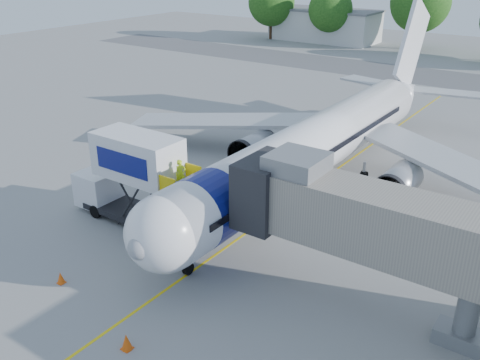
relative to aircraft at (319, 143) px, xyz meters
The scene contains 12 objects.
ground 5.07m from the aircraft, 90.00° to the right, with size 160.00×160.00×0.00m, color gray.
guidance_line 5.06m from the aircraft, 90.00° to the right, with size 0.15×70.00×0.01m, color yellow.
taxiway_strip 37.99m from the aircraft, 90.00° to the left, with size 120.00×10.00×0.01m, color #59595B.
aircraft is the anchor object (origin of this frame).
jet_bridge 13.77m from the aircraft, 54.30° to the right, with size 13.90×3.20×6.60m.
catering_hiloader 12.77m from the aircraft, 119.42° to the right, with size 8.50×2.44×5.50m.
safety_cone_a 19.43m from the aircraft, 85.56° to the right, with size 0.46×0.46×0.73m.
safety_cone_b 18.53m from the aircraft, 104.30° to the right, with size 0.38×0.38×0.61m.
outbuilding_left 62.50m from the aircraft, 116.61° to the left, with size 18.40×8.40×5.30m.
tree_a 63.57m from the aircraft, 125.09° to the left, with size 8.04×8.04×10.24m.
tree_b 58.44m from the aircraft, 115.84° to the left, with size 7.21×7.21×9.19m.
tree_c 57.98m from the aircraft, 102.12° to the left, with size 9.23×9.23×11.77m.
Camera 1 is at (15.12, -26.42, 14.96)m, focal length 40.00 mm.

